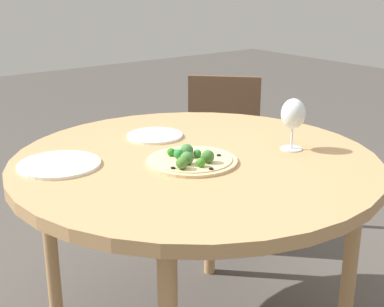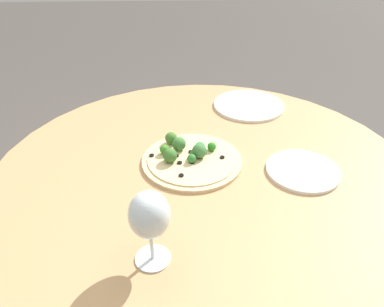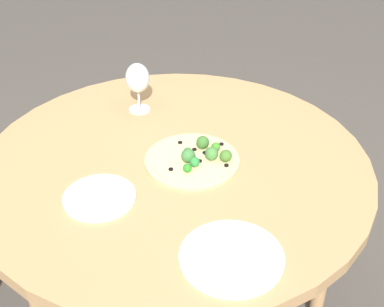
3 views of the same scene
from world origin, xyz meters
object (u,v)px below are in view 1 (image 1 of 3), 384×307
at_px(plate_near, 155,136).
at_px(chair, 221,150).
at_px(wine_glass, 293,115).
at_px(plate_far, 59,164).
at_px(pizza, 192,159).

bearing_deg(plate_near, chair, -58.55).
relative_size(chair, wine_glass, 4.59).
xyz_separation_m(chair, wine_glass, (-0.82, 0.39, 0.42)).
relative_size(chair, plate_far, 3.15).
xyz_separation_m(chair, plate_far, (-0.50, 1.09, 0.30)).
relative_size(plate_near, plate_far, 0.79).
bearing_deg(plate_near, plate_far, 101.11).
height_order(wine_glass, plate_far, wine_glass).
bearing_deg(pizza, chair, -45.76).
height_order(plate_near, plate_far, same).
height_order(chair, plate_far, chair).
relative_size(chair, plate_near, 3.99).
height_order(chair, plate_near, chair).
height_order(pizza, plate_far, pizza).
distance_m(wine_glass, plate_far, 0.78).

